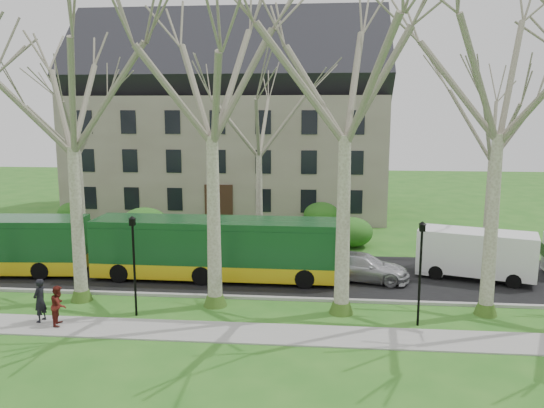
{
  "coord_description": "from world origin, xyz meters",
  "views": [
    {
      "loc": [
        1.89,
        -22.26,
        8.68
      ],
      "look_at": [
        -0.44,
        3.0,
        4.32
      ],
      "focal_mm": 35.0,
      "sensor_mm": 36.0,
      "label": 1
    }
  ],
  "objects": [
    {
      "name": "hedges",
      "position": [
        -4.67,
        14.0,
        1.0
      ],
      "size": [
        30.6,
        8.6,
        2.0
      ],
      "color": "#1E601B",
      "rests_on": "ground"
    },
    {
      "name": "road",
      "position": [
        0.0,
        5.5,
        0.03
      ],
      "size": [
        80.0,
        8.0,
        0.06
      ],
      "primitive_type": "cube",
      "color": "black",
      "rests_on": "ground"
    },
    {
      "name": "ground",
      "position": [
        0.0,
        0.0,
        0.0
      ],
      "size": [
        120.0,
        120.0,
        0.0
      ],
      "primitive_type": "plane",
      "color": "#29671D",
      "rests_on": "ground"
    },
    {
      "name": "pedestrian_b",
      "position": [
        -8.76,
        -2.4,
        0.89
      ],
      "size": [
        0.8,
        0.93,
        1.66
      ],
      "primitive_type": "imported",
      "rotation": [
        0.0,
        0.0,
        1.82
      ],
      "color": "#591A14",
      "rests_on": "sidewalk"
    },
    {
      "name": "sidewalk",
      "position": [
        0.0,
        -2.5,
        0.03
      ],
      "size": [
        70.0,
        2.0,
        0.06
      ],
      "primitive_type": "cube",
      "color": "gray",
      "rests_on": "ground"
    },
    {
      "name": "building",
      "position": [
        -6.0,
        24.0,
        8.07
      ],
      "size": [
        26.5,
        12.2,
        16.0
      ],
      "color": "gray",
      "rests_on": "ground"
    },
    {
      "name": "tree_row_verge",
      "position": [
        0.0,
        0.3,
        7.0
      ],
      "size": [
        49.0,
        7.0,
        14.0
      ],
      "color": "gray",
      "rests_on": "ground"
    },
    {
      "name": "curb",
      "position": [
        0.0,
        1.5,
        0.07
      ],
      "size": [
        80.0,
        0.25,
        0.14
      ],
      "primitive_type": "cube",
      "color": "#A5A39E",
      "rests_on": "ground"
    },
    {
      "name": "lamp_row",
      "position": [
        -0.0,
        -1.0,
        2.57
      ],
      "size": [
        36.22,
        0.22,
        4.3
      ],
      "color": "black",
      "rests_on": "ground"
    },
    {
      "name": "tree_row_far",
      "position": [
        -1.33,
        11.0,
        6.0
      ],
      "size": [
        33.0,
        7.0,
        12.0
      ],
      "color": "gray",
      "rests_on": "ground"
    },
    {
      "name": "van_a",
      "position": [
        10.08,
        5.57,
        1.33
      ],
      "size": [
        6.2,
        3.79,
        2.55
      ],
      "primitive_type": null,
      "rotation": [
        0.0,
        0.0,
        -0.31
      ],
      "color": "silver",
      "rests_on": "road"
    },
    {
      "name": "pedestrian_a",
      "position": [
        -9.7,
        -2.15,
        0.98
      ],
      "size": [
        0.53,
        0.73,
        1.84
      ],
      "primitive_type": "imported",
      "rotation": [
        0.0,
        0.0,
        -1.71
      ],
      "color": "black",
      "rests_on": "sidewalk"
    },
    {
      "name": "sedan",
      "position": [
        4.13,
        4.73,
        0.77
      ],
      "size": [
        5.15,
        2.88,
        1.41
      ],
      "primitive_type": "imported",
      "rotation": [
        0.0,
        0.0,
        1.37
      ],
      "color": "#B2B2B7",
      "rests_on": "road"
    },
    {
      "name": "bus_follow",
      "position": [
        -3.38,
        4.4,
        1.69
      ],
      "size": [
        13.1,
        2.85,
        3.27
      ],
      "primitive_type": null,
      "rotation": [
        0.0,
        0.0,
        -0.01
      ],
      "color": "#14461F",
      "rests_on": "road"
    }
  ]
}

